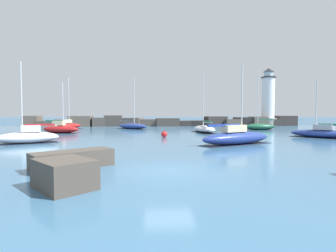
{
  "coord_description": "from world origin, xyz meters",
  "views": [
    {
      "loc": [
        -0.86,
        -13.1,
        2.87
      ],
      "look_at": [
        1.58,
        26.11,
        1.02
      ],
      "focal_mm": 28.0,
      "sensor_mm": 36.0,
      "label": 1
    }
  ],
  "objects_px": {
    "lighthouse": "(268,101)",
    "sailboat_moored_4": "(28,137)",
    "sailboat_moored_2": "(67,126)",
    "sailboat_moored_6": "(132,126)",
    "sailboat_moored_3": "(260,126)",
    "sailboat_moored_5": "(61,129)",
    "sailboat_moored_0": "(204,129)",
    "sailboat_moored_7": "(321,133)",
    "mooring_buoy_orange_near": "(164,134)",
    "sailboat_moored_1": "(236,137)"
  },
  "relations": [
    {
      "from": "sailboat_moored_0",
      "to": "sailboat_moored_3",
      "type": "relative_size",
      "value": 0.94
    },
    {
      "from": "sailboat_moored_5",
      "to": "sailboat_moored_6",
      "type": "distance_m",
      "value": 13.99
    },
    {
      "from": "sailboat_moored_6",
      "to": "mooring_buoy_orange_near",
      "type": "bearing_deg",
      "value": -73.72
    },
    {
      "from": "sailboat_moored_5",
      "to": "sailboat_moored_6",
      "type": "height_order",
      "value": "sailboat_moored_6"
    },
    {
      "from": "sailboat_moored_7",
      "to": "sailboat_moored_5",
      "type": "bearing_deg",
      "value": 164.4
    },
    {
      "from": "sailboat_moored_5",
      "to": "mooring_buoy_orange_near",
      "type": "bearing_deg",
      "value": -27.09
    },
    {
      "from": "sailboat_moored_3",
      "to": "sailboat_moored_5",
      "type": "relative_size",
      "value": 1.31
    },
    {
      "from": "mooring_buoy_orange_near",
      "to": "lighthouse",
      "type": "bearing_deg",
      "value": 48.29
    },
    {
      "from": "sailboat_moored_0",
      "to": "sailboat_moored_2",
      "type": "relative_size",
      "value": 0.95
    },
    {
      "from": "sailboat_moored_5",
      "to": "sailboat_moored_7",
      "type": "relative_size",
      "value": 1.06
    },
    {
      "from": "sailboat_moored_4",
      "to": "mooring_buoy_orange_near",
      "type": "xyz_separation_m",
      "value": [
        13.47,
        5.69,
        -0.28
      ]
    },
    {
      "from": "sailboat_moored_3",
      "to": "mooring_buoy_orange_near",
      "type": "bearing_deg",
      "value": -143.13
    },
    {
      "from": "lighthouse",
      "to": "sailboat_moored_1",
      "type": "bearing_deg",
      "value": -118.09
    },
    {
      "from": "sailboat_moored_5",
      "to": "sailboat_moored_6",
      "type": "relative_size",
      "value": 0.78
    },
    {
      "from": "sailboat_moored_2",
      "to": "sailboat_moored_5",
      "type": "distance_m",
      "value": 10.62
    },
    {
      "from": "sailboat_moored_6",
      "to": "lighthouse",
      "type": "bearing_deg",
      "value": 20.67
    },
    {
      "from": "sailboat_moored_2",
      "to": "sailboat_moored_6",
      "type": "xyz_separation_m",
      "value": [
        12.07,
        -0.33,
        -0.1
      ]
    },
    {
      "from": "sailboat_moored_2",
      "to": "sailboat_moored_6",
      "type": "relative_size",
      "value": 1.02
    },
    {
      "from": "sailboat_moored_7",
      "to": "sailboat_moored_0",
      "type": "bearing_deg",
      "value": 141.92
    },
    {
      "from": "sailboat_moored_3",
      "to": "sailboat_moored_6",
      "type": "distance_m",
      "value": 23.07
    },
    {
      "from": "sailboat_moored_0",
      "to": "sailboat_moored_7",
      "type": "xyz_separation_m",
      "value": [
        12.11,
        -9.49,
        0.02
      ]
    },
    {
      "from": "sailboat_moored_4",
      "to": "sailboat_moored_6",
      "type": "bearing_deg",
      "value": 70.41
    },
    {
      "from": "sailboat_moored_7",
      "to": "mooring_buoy_orange_near",
      "type": "height_order",
      "value": "sailboat_moored_7"
    },
    {
      "from": "lighthouse",
      "to": "sailboat_moored_2",
      "type": "distance_m",
      "value": 45.36
    },
    {
      "from": "sailboat_moored_3",
      "to": "sailboat_moored_5",
      "type": "distance_m",
      "value": 32.83
    },
    {
      "from": "sailboat_moored_6",
      "to": "sailboat_moored_7",
      "type": "bearing_deg",
      "value": -39.21
    },
    {
      "from": "lighthouse",
      "to": "sailboat_moored_6",
      "type": "xyz_separation_m",
      "value": [
        -31.48,
        -11.88,
        -5.37
      ]
    },
    {
      "from": "sailboat_moored_1",
      "to": "sailboat_moored_2",
      "type": "height_order",
      "value": "sailboat_moored_2"
    },
    {
      "from": "lighthouse",
      "to": "sailboat_moored_7",
      "type": "xyz_separation_m",
      "value": [
        -7.71,
        -31.27,
        -5.36
      ]
    },
    {
      "from": "sailboat_moored_0",
      "to": "sailboat_moored_7",
      "type": "height_order",
      "value": "sailboat_moored_0"
    },
    {
      "from": "sailboat_moored_0",
      "to": "sailboat_moored_6",
      "type": "distance_m",
      "value": 15.29
    },
    {
      "from": "lighthouse",
      "to": "sailboat_moored_2",
      "type": "xyz_separation_m",
      "value": [
        -43.55,
        -11.55,
        -5.26
      ]
    },
    {
      "from": "lighthouse",
      "to": "sailboat_moored_3",
      "type": "bearing_deg",
      "value": -118.32
    },
    {
      "from": "sailboat_moored_1",
      "to": "sailboat_moored_6",
      "type": "xyz_separation_m",
      "value": [
        -11.51,
        25.53,
        -0.12
      ]
    },
    {
      "from": "sailboat_moored_6",
      "to": "sailboat_moored_7",
      "type": "height_order",
      "value": "sailboat_moored_6"
    },
    {
      "from": "sailboat_moored_5",
      "to": "lighthouse",
      "type": "bearing_deg",
      "value": 27.99
    },
    {
      "from": "mooring_buoy_orange_near",
      "to": "sailboat_moored_6",
      "type": "bearing_deg",
      "value": 106.28
    },
    {
      "from": "sailboat_moored_3",
      "to": "mooring_buoy_orange_near",
      "type": "xyz_separation_m",
      "value": [
        -17.46,
        -13.1,
        -0.26
      ]
    },
    {
      "from": "sailboat_moored_0",
      "to": "sailboat_moored_4",
      "type": "bearing_deg",
      "value": -146.03
    },
    {
      "from": "sailboat_moored_3",
      "to": "sailboat_moored_6",
      "type": "bearing_deg",
      "value": 168.59
    },
    {
      "from": "lighthouse",
      "to": "sailboat_moored_5",
      "type": "distance_m",
      "value": 46.99
    },
    {
      "from": "sailboat_moored_6",
      "to": "sailboat_moored_7",
      "type": "xyz_separation_m",
      "value": [
        23.77,
        -19.39,
        0.01
      ]
    },
    {
      "from": "sailboat_moored_7",
      "to": "sailboat_moored_4",
      "type": "bearing_deg",
      "value": -172.96
    },
    {
      "from": "sailboat_moored_1",
      "to": "mooring_buoy_orange_near",
      "type": "distance_m",
      "value": 10.12
    },
    {
      "from": "lighthouse",
      "to": "sailboat_moored_3",
      "type": "xyz_separation_m",
      "value": [
        -8.86,
        -16.44,
        -5.31
      ]
    },
    {
      "from": "sailboat_moored_2",
      "to": "sailboat_moored_6",
      "type": "bearing_deg",
      "value": -1.54
    },
    {
      "from": "sailboat_moored_3",
      "to": "sailboat_moored_6",
      "type": "height_order",
      "value": "sailboat_moored_3"
    },
    {
      "from": "lighthouse",
      "to": "sailboat_moored_4",
      "type": "height_order",
      "value": "lighthouse"
    },
    {
      "from": "lighthouse",
      "to": "mooring_buoy_orange_near",
      "type": "relative_size",
      "value": 14.67
    },
    {
      "from": "sailboat_moored_0",
      "to": "sailboat_moored_5",
      "type": "height_order",
      "value": "sailboat_moored_0"
    }
  ]
}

